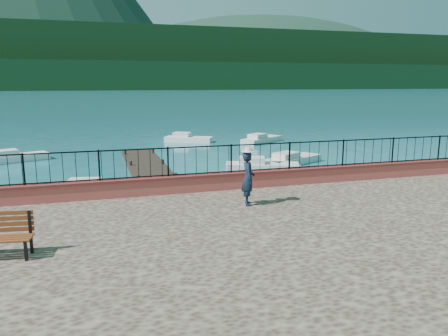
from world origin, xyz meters
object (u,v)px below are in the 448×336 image
boat_3 (16,155)px  boat_1 (263,164)px  boat_5 (262,138)px  boat_2 (293,157)px  boat_0 (98,188)px  boat_4 (189,137)px  person (248,178)px

boat_3 → boat_1: bearing=-51.5°
boat_3 → boat_5: (17.97, 3.72, 0.00)m
boat_2 → boat_3: same height
boat_0 → boat_5: 19.34m
boat_0 → boat_4: bearing=77.1°
boat_0 → boat_2: 12.31m
person → boat_5: bearing=-9.1°
boat_0 → boat_1: same height
person → boat_1: 11.28m
person → boat_5: person is taller
boat_2 → boat_5: bearing=51.5°
person → boat_1: size_ratio=0.40×
boat_3 → boat_5: same height
person → boat_3: (-9.08, 17.41, -1.62)m
boat_3 → boat_5: size_ratio=0.88×
boat_3 → boat_5: 18.35m
boat_0 → boat_4: size_ratio=0.99×
boat_0 → boat_1: 9.45m
boat_0 → boat_1: (8.89, 3.18, 0.00)m
boat_4 → boat_5: (5.69, -2.10, 0.00)m
boat_1 → boat_2: bearing=48.9°
boat_2 → boat_5: size_ratio=0.99×
boat_2 → boat_3: bearing=132.5°
boat_0 → boat_1: size_ratio=0.94×
boat_1 → boat_4: size_ratio=1.05×
boat_3 → boat_0: bearing=-89.1°
boat_2 → boat_4: 12.26m
boat_1 → boat_5: (4.32, 10.94, 0.00)m
boat_4 → boat_2: bearing=-43.8°
boat_1 → boat_5: same height
boat_1 → boat_5: 11.76m
boat_0 → boat_1: bearing=31.7°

